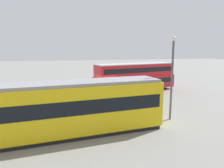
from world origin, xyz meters
The scene contains 8 objects.
ground_plane centered at (0.00, 0.00, 0.00)m, with size 160.00×160.00×0.00m, color gray.
double_decker_bus centered at (-4.65, -1.54, 1.90)m, with size 11.58×5.03×3.69m.
tram_yellow centered at (5.67, 10.87, 1.82)m, with size 14.88×3.91×3.51m.
pedestrian_near_railing centered at (2.40, 6.45, 0.97)m, with size 0.40×0.40×1.69m.
pedestrian_crossing centered at (1.90, 8.74, 0.96)m, with size 0.34×0.36×1.67m.
pedestrian_railing centered at (2.70, 6.90, 0.75)m, with size 9.67×1.46×1.08m.
info_sign centered at (8.05, 7.48, 1.60)m, with size 0.99×0.16×2.36m.
street_lamp centered at (-3.35, 9.73, 3.82)m, with size 0.36×0.36×6.50m.
Camera 1 is at (5.10, 23.90, 5.56)m, focal length 33.06 mm.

